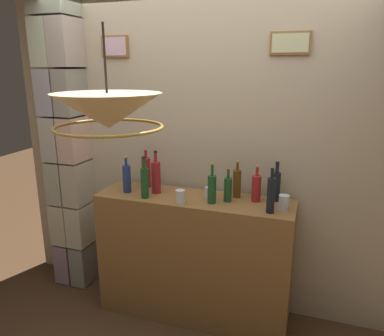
# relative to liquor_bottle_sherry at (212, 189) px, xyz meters

# --- Properties ---
(panelled_rear_partition) EXTENTS (3.47, 0.15, 2.85)m
(panelled_rear_partition) POSITION_rel_liquor_bottle_sherry_xyz_m (-0.16, 0.36, 0.36)
(panelled_rear_partition) COLOR #BCAD8E
(panelled_rear_partition) RESTS_ON ground
(stone_pillar) EXTENTS (0.35, 0.34, 2.77)m
(stone_pillar) POSITION_rel_liquor_bottle_sherry_xyz_m (-1.39, 0.21, 0.27)
(stone_pillar) COLOR gray
(stone_pillar) RESTS_ON ground
(bar_shelf_unit) EXTENTS (1.53, 0.43, 1.03)m
(bar_shelf_unit) POSITION_rel_liquor_bottle_sherry_xyz_m (-0.16, 0.07, -0.63)
(bar_shelf_unit) COLOR olive
(bar_shelf_unit) RESTS_ON ground
(liquor_bottle_sherry) EXTENTS (0.06, 0.06, 0.31)m
(liquor_bottle_sherry) POSITION_rel_liquor_bottle_sherry_xyz_m (0.00, 0.00, 0.00)
(liquor_bottle_sherry) COLOR #1A4C24
(liquor_bottle_sherry) RESTS_ON bar_shelf_unit
(liquor_bottle_rum) EXTENTS (0.07, 0.07, 0.30)m
(liquor_bottle_rum) POSITION_rel_liquor_bottle_sherry_xyz_m (-0.71, 0.02, 0.00)
(liquor_bottle_rum) COLOR navy
(liquor_bottle_rum) RESTS_ON bar_shelf_unit
(liquor_bottle_scotch) EXTENTS (0.07, 0.07, 0.28)m
(liquor_bottle_scotch) POSITION_rel_liquor_bottle_sherry_xyz_m (0.30, 0.14, -0.01)
(liquor_bottle_scotch) COLOR maroon
(liquor_bottle_scotch) RESTS_ON bar_shelf_unit
(liquor_bottle_vermouth) EXTENTS (0.06, 0.06, 0.25)m
(liquor_bottle_vermouth) POSITION_rel_liquor_bottle_sherry_xyz_m (0.10, 0.07, -0.02)
(liquor_bottle_vermouth) COLOR #1A4C26
(liquor_bottle_vermouth) RESTS_ON bar_shelf_unit
(liquor_bottle_mezcal) EXTENTS (0.06, 0.06, 0.32)m
(liquor_bottle_mezcal) POSITION_rel_liquor_bottle_sherry_xyz_m (0.43, -0.05, 0.02)
(liquor_bottle_mezcal) COLOR black
(liquor_bottle_mezcal) RESTS_ON bar_shelf_unit
(liquor_bottle_rye) EXTENTS (0.06, 0.06, 0.33)m
(liquor_bottle_rye) POSITION_rel_liquor_bottle_sherry_xyz_m (-0.52, -0.05, 0.02)
(liquor_bottle_rye) COLOR #174A23
(liquor_bottle_rye) RESTS_ON bar_shelf_unit
(liquor_bottle_gin) EXTENTS (0.07, 0.07, 0.32)m
(liquor_bottle_gin) POSITION_rel_liquor_bottle_sherry_xyz_m (-0.62, 0.19, 0.02)
(liquor_bottle_gin) COLOR maroon
(liquor_bottle_gin) RESTS_ON bar_shelf_unit
(liquor_bottle_bourbon) EXTENTS (0.06, 0.06, 0.29)m
(liquor_bottle_bourbon) POSITION_rel_liquor_bottle_sherry_xyz_m (0.15, 0.18, 0.00)
(liquor_bottle_bourbon) COLOR #5C3C12
(liquor_bottle_bourbon) RESTS_ON bar_shelf_unit
(liquor_bottle_brandy) EXTENTS (0.07, 0.07, 0.34)m
(liquor_bottle_brandy) POSITION_rel_liquor_bottle_sherry_xyz_m (-0.48, 0.08, 0.02)
(liquor_bottle_brandy) COLOR maroon
(liquor_bottle_brandy) RESTS_ON bar_shelf_unit
(liquor_bottle_amaro) EXTENTS (0.06, 0.06, 0.30)m
(liquor_bottle_amaro) POSITION_rel_liquor_bottle_sherry_xyz_m (0.44, 0.20, 0.01)
(liquor_bottle_amaro) COLOR black
(liquor_bottle_amaro) RESTS_ON bar_shelf_unit
(glass_tumbler_rocks) EXTENTS (0.06, 0.06, 0.08)m
(glass_tumbler_rocks) POSITION_rel_liquor_bottle_sherry_xyz_m (-0.06, 0.10, -0.07)
(glass_tumbler_rocks) COLOR silver
(glass_tumbler_rocks) RESTS_ON bar_shelf_unit
(glass_tumbler_highball) EXTENTS (0.07, 0.07, 0.11)m
(glass_tumbler_highball) POSITION_rel_liquor_bottle_sherry_xyz_m (0.52, 0.04, -0.06)
(glass_tumbler_highball) COLOR silver
(glass_tumbler_highball) RESTS_ON bar_shelf_unit
(glass_tumbler_shot) EXTENTS (0.07, 0.07, 0.10)m
(glass_tumbler_shot) POSITION_rel_liquor_bottle_sherry_xyz_m (-0.22, -0.08, -0.06)
(glass_tumbler_shot) COLOR silver
(glass_tumbler_shot) RESTS_ON bar_shelf_unit
(pendant_lamp) EXTENTS (0.55, 0.55, 0.50)m
(pendant_lamp) POSITION_rel_liquor_bottle_sherry_xyz_m (-0.30, -0.86, 0.64)
(pendant_lamp) COLOR beige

